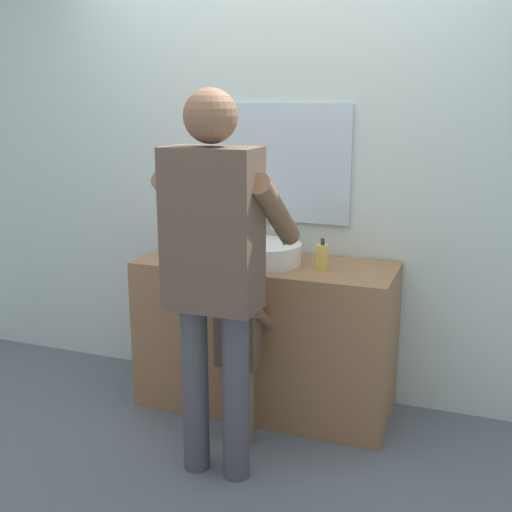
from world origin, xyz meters
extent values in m
plane|color=slate|center=(0.00, 0.00, 0.00)|extent=(14.00, 14.00, 0.00)
cube|color=silver|center=(0.00, 0.62, 1.35)|extent=(4.40, 0.08, 2.70)
cube|color=silver|center=(0.00, 0.57, 1.35)|extent=(0.78, 0.02, 0.65)
cube|color=olive|center=(0.00, 0.30, 0.42)|extent=(1.39, 0.54, 0.84)
cylinder|color=silver|center=(0.00, 0.28, 0.90)|extent=(0.40, 0.40, 0.11)
cylinder|color=beige|center=(0.00, 0.28, 0.90)|extent=(0.33, 0.33, 0.09)
cylinder|color=#B7BABF|center=(0.00, 0.53, 0.93)|extent=(0.03, 0.03, 0.18)
cylinder|color=#B7BABF|center=(0.00, 0.47, 1.01)|extent=(0.02, 0.12, 0.02)
cylinder|color=#B7BABF|center=(-0.07, 0.53, 0.87)|extent=(0.04, 0.04, 0.05)
cylinder|color=#B7BABF|center=(0.07, 0.53, 0.87)|extent=(0.04, 0.04, 0.05)
cylinder|color=#4C8EB2|center=(-0.33, 0.29, 0.89)|extent=(0.07, 0.07, 0.09)
cylinder|color=blue|center=(-0.33, 0.28, 0.94)|extent=(0.04, 0.02, 0.17)
cube|color=white|center=(-0.33, 0.28, 1.04)|extent=(0.01, 0.02, 0.02)
cylinder|color=#E5387F|center=(-0.34, 0.30, 0.94)|extent=(0.02, 0.04, 0.17)
cube|color=white|center=(-0.34, 0.30, 1.04)|extent=(0.01, 0.02, 0.02)
cylinder|color=gold|center=(0.32, 0.27, 0.91)|extent=(0.06, 0.06, 0.13)
cylinder|color=#2D2D2D|center=(0.32, 0.27, 0.99)|extent=(0.02, 0.02, 0.04)
cylinder|color=#6B5B4C|center=(-0.05, -0.11, 0.21)|extent=(0.06, 0.06, 0.41)
cylinder|color=#6B5B4C|center=(0.05, -0.11, 0.21)|extent=(0.06, 0.06, 0.41)
cube|color=brown|center=(0.00, -0.11, 0.59)|extent=(0.21, 0.12, 0.36)
sphere|color=brown|center=(0.00, -0.11, 0.84)|extent=(0.12, 0.12, 0.12)
cylinder|color=brown|center=(-0.11, -0.02, 0.63)|extent=(0.05, 0.25, 0.20)
cylinder|color=brown|center=(0.11, -0.02, 0.63)|extent=(0.05, 0.25, 0.20)
cylinder|color=#47474C|center=(-0.09, -0.40, 0.40)|extent=(0.12, 0.12, 0.81)
cylinder|color=#47474C|center=(0.11, -0.40, 0.40)|extent=(0.12, 0.12, 0.81)
cube|color=brown|center=(0.01, -0.40, 1.16)|extent=(0.40, 0.23, 0.70)
sphere|color=brown|center=(0.01, -0.40, 1.63)|extent=(0.23, 0.23, 0.23)
cylinder|color=brown|center=(-0.21, -0.21, 1.22)|extent=(0.10, 0.49, 0.38)
cylinder|color=brown|center=(0.23, -0.21, 1.22)|extent=(0.10, 0.49, 0.38)
cylinder|color=green|center=(0.23, -0.03, 1.03)|extent=(0.01, 0.14, 0.03)
cube|color=white|center=(0.23, 0.04, 1.05)|extent=(0.01, 0.02, 0.02)
camera|label=1|loc=(1.10, -2.80, 1.70)|focal=44.28mm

